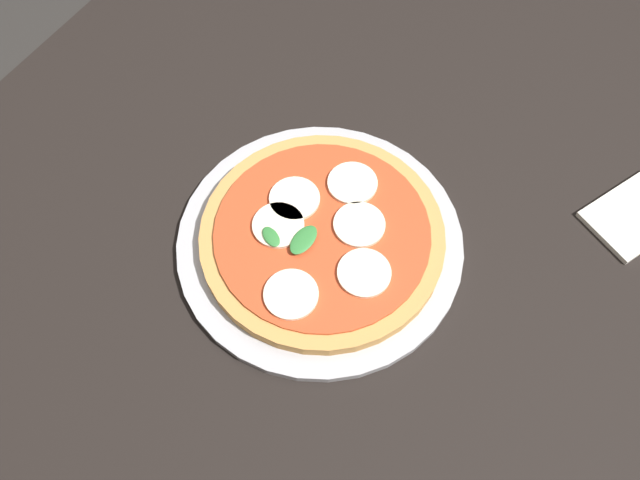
{
  "coord_description": "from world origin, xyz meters",
  "views": [
    {
      "loc": [
        0.43,
        0.22,
        1.47
      ],
      "look_at": [
        0.08,
        0.01,
        0.75
      ],
      "focal_mm": 35.69,
      "sensor_mm": 36.0,
      "label": 1
    }
  ],
  "objects_px": {
    "dining_table": "(343,225)",
    "pizza": "(322,235)",
    "serving_tray": "(320,241)",
    "napkin": "(635,215)"
  },
  "relations": [
    {
      "from": "napkin",
      "to": "pizza",
      "type": "bearing_deg",
      "value": -53.42
    },
    {
      "from": "serving_tray",
      "to": "dining_table",
      "type": "bearing_deg",
      "value": -173.86
    },
    {
      "from": "napkin",
      "to": "dining_table",
      "type": "bearing_deg",
      "value": -64.2
    },
    {
      "from": "dining_table",
      "to": "napkin",
      "type": "xyz_separation_m",
      "value": [
        -0.17,
        0.35,
        0.09
      ]
    },
    {
      "from": "dining_table",
      "to": "pizza",
      "type": "height_order",
      "value": "pizza"
    },
    {
      "from": "dining_table",
      "to": "serving_tray",
      "type": "height_order",
      "value": "serving_tray"
    },
    {
      "from": "pizza",
      "to": "dining_table",
      "type": "bearing_deg",
      "value": -171.94
    },
    {
      "from": "serving_tray",
      "to": "pizza",
      "type": "height_order",
      "value": "pizza"
    },
    {
      "from": "dining_table",
      "to": "pizza",
      "type": "bearing_deg",
      "value": 8.06
    },
    {
      "from": "serving_tray",
      "to": "pizza",
      "type": "xyz_separation_m",
      "value": [
        -0.0,
        0.0,
        0.02
      ]
    }
  ]
}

